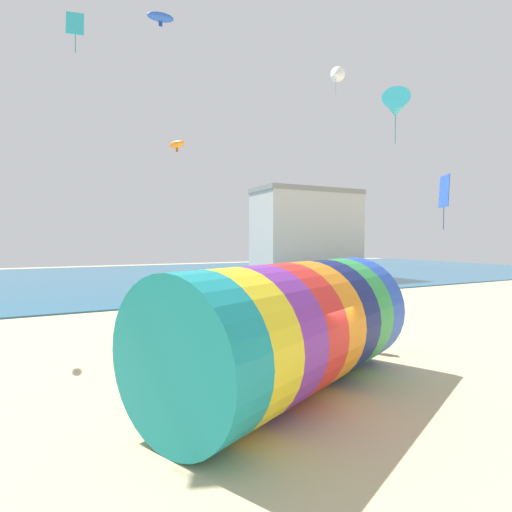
{
  "coord_description": "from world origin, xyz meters",
  "views": [
    {
      "loc": [
        -5.63,
        -8.63,
        4.22
      ],
      "look_at": [
        0.09,
        2.65,
        3.7
      ],
      "focal_mm": 28.0,
      "sensor_mm": 36.0,
      "label": 1
    }
  ],
  "objects_px": {
    "giant_inflatable_tube": "(289,328)",
    "kite_cyan_delta": "(396,107)",
    "kite_blue_parafoil": "(160,17)",
    "kite_blue_diamond": "(444,192)",
    "kite_white_delta": "(336,74)",
    "kite_orange_parafoil": "(177,144)",
    "bystander_near_water": "(314,295)",
    "kite_cyan_diamond": "(75,24)",
    "kite_handler": "(367,330)",
    "bystander_mid_beach": "(232,311)"
  },
  "relations": [
    {
      "from": "kite_blue_parafoil",
      "to": "kite_blue_diamond",
      "type": "height_order",
      "value": "kite_blue_parafoil"
    },
    {
      "from": "kite_handler",
      "to": "bystander_mid_beach",
      "type": "bearing_deg",
      "value": 117.85
    },
    {
      "from": "bystander_mid_beach",
      "to": "kite_cyan_delta",
      "type": "bearing_deg",
      "value": -35.0
    },
    {
      "from": "kite_blue_diamond",
      "to": "bystander_near_water",
      "type": "distance_m",
      "value": 9.38
    },
    {
      "from": "kite_cyan_delta",
      "to": "kite_blue_diamond",
      "type": "bearing_deg",
      "value": -10.9
    },
    {
      "from": "kite_handler",
      "to": "kite_cyan_diamond",
      "type": "bearing_deg",
      "value": 142.6
    },
    {
      "from": "kite_white_delta",
      "to": "kite_orange_parafoil",
      "type": "bearing_deg",
      "value": 179.9
    },
    {
      "from": "kite_cyan_delta",
      "to": "kite_white_delta",
      "type": "bearing_deg",
      "value": 76.49
    },
    {
      "from": "kite_white_delta",
      "to": "kite_blue_parafoil",
      "type": "height_order",
      "value": "kite_blue_parafoil"
    },
    {
      "from": "bystander_near_water",
      "to": "kite_cyan_diamond",
      "type": "bearing_deg",
      "value": -175.05
    },
    {
      "from": "kite_white_delta",
      "to": "kite_blue_diamond",
      "type": "height_order",
      "value": "kite_white_delta"
    },
    {
      "from": "kite_orange_parafoil",
      "to": "kite_handler",
      "type": "bearing_deg",
      "value": -56.18
    },
    {
      "from": "kite_handler",
      "to": "kite_white_delta",
      "type": "bearing_deg",
      "value": 59.93
    },
    {
      "from": "kite_white_delta",
      "to": "kite_cyan_delta",
      "type": "relative_size",
      "value": 0.73
    },
    {
      "from": "kite_orange_parafoil",
      "to": "kite_cyan_diamond",
      "type": "height_order",
      "value": "kite_cyan_diamond"
    },
    {
      "from": "kite_handler",
      "to": "bystander_near_water",
      "type": "relative_size",
      "value": 0.95
    },
    {
      "from": "bystander_near_water",
      "to": "bystander_mid_beach",
      "type": "relative_size",
      "value": 1.02
    },
    {
      "from": "kite_white_delta",
      "to": "bystander_near_water",
      "type": "distance_m",
      "value": 13.01
    },
    {
      "from": "kite_handler",
      "to": "bystander_mid_beach",
      "type": "height_order",
      "value": "bystander_mid_beach"
    },
    {
      "from": "kite_blue_parafoil",
      "to": "kite_blue_diamond",
      "type": "bearing_deg",
      "value": -31.59
    },
    {
      "from": "giant_inflatable_tube",
      "to": "kite_cyan_diamond",
      "type": "relative_size",
      "value": 5.41
    },
    {
      "from": "kite_cyan_delta",
      "to": "kite_blue_parafoil",
      "type": "distance_m",
      "value": 11.79
    },
    {
      "from": "kite_cyan_delta",
      "to": "kite_cyan_diamond",
      "type": "distance_m",
      "value": 14.04
    },
    {
      "from": "kite_cyan_diamond",
      "to": "bystander_near_water",
      "type": "distance_m",
      "value": 17.98
    },
    {
      "from": "giant_inflatable_tube",
      "to": "kite_white_delta",
      "type": "xyz_separation_m",
      "value": [
        9.08,
        9.66,
        12.03
      ]
    },
    {
      "from": "kite_cyan_delta",
      "to": "kite_blue_parafoil",
      "type": "relative_size",
      "value": 1.84
    },
    {
      "from": "kite_handler",
      "to": "kite_blue_diamond",
      "type": "xyz_separation_m",
      "value": [
        5.52,
        1.06,
        5.57
      ]
    },
    {
      "from": "kite_cyan_diamond",
      "to": "kite_handler",
      "type": "bearing_deg",
      "value": -37.4
    },
    {
      "from": "kite_white_delta",
      "to": "kite_cyan_delta",
      "type": "distance_m",
      "value": 7.27
    },
    {
      "from": "kite_white_delta",
      "to": "kite_cyan_delta",
      "type": "height_order",
      "value": "kite_white_delta"
    },
    {
      "from": "kite_white_delta",
      "to": "kite_cyan_diamond",
      "type": "xyz_separation_m",
      "value": [
        -13.87,
        -0.32,
        -0.6
      ]
    },
    {
      "from": "kite_blue_parafoil",
      "to": "kite_blue_diamond",
      "type": "xyz_separation_m",
      "value": [
        11.24,
        -6.91,
        -8.4
      ]
    },
    {
      "from": "giant_inflatable_tube",
      "to": "kite_cyan_delta",
      "type": "bearing_deg",
      "value": 25.57
    },
    {
      "from": "kite_cyan_delta",
      "to": "kite_blue_diamond",
      "type": "height_order",
      "value": "kite_cyan_delta"
    },
    {
      "from": "kite_blue_parafoil",
      "to": "bystander_mid_beach",
      "type": "distance_m",
      "value": 14.38
    },
    {
      "from": "kite_orange_parafoil",
      "to": "bystander_near_water",
      "type": "xyz_separation_m",
      "value": [
        8.61,
        0.79,
        -7.92
      ]
    },
    {
      "from": "giant_inflatable_tube",
      "to": "kite_blue_diamond",
      "type": "distance_m",
      "value": 11.64
    },
    {
      "from": "kite_handler",
      "to": "kite_white_delta",
      "type": "xyz_separation_m",
      "value": [
        4.38,
        7.57,
        13.01
      ]
    },
    {
      "from": "kite_handler",
      "to": "kite_cyan_delta",
      "type": "relative_size",
      "value": 0.68
    },
    {
      "from": "kite_cyan_diamond",
      "to": "kite_blue_diamond",
      "type": "height_order",
      "value": "kite_cyan_diamond"
    },
    {
      "from": "kite_white_delta",
      "to": "bystander_near_water",
      "type": "relative_size",
      "value": 1.03
    },
    {
      "from": "kite_blue_parafoil",
      "to": "kite_blue_diamond",
      "type": "distance_m",
      "value": 15.64
    },
    {
      "from": "kite_cyan_delta",
      "to": "bystander_mid_beach",
      "type": "xyz_separation_m",
      "value": [
        -5.97,
        4.18,
        -9.15
      ]
    },
    {
      "from": "kite_handler",
      "to": "kite_blue_parafoil",
      "type": "xyz_separation_m",
      "value": [
        -5.72,
        7.98,
        13.97
      ]
    },
    {
      "from": "kite_cyan_delta",
      "to": "kite_handler",
      "type": "bearing_deg",
      "value": -152.05
    },
    {
      "from": "kite_orange_parafoil",
      "to": "bystander_mid_beach",
      "type": "height_order",
      "value": "kite_orange_parafoil"
    },
    {
      "from": "kite_blue_diamond",
      "to": "kite_white_delta",
      "type": "bearing_deg",
      "value": 99.92
    },
    {
      "from": "kite_cyan_diamond",
      "to": "kite_white_delta",
      "type": "bearing_deg",
      "value": 1.32
    },
    {
      "from": "kite_cyan_delta",
      "to": "bystander_near_water",
      "type": "xyz_separation_m",
      "value": [
        0.59,
        6.82,
        -9.13
      ]
    },
    {
      "from": "giant_inflatable_tube",
      "to": "bystander_near_water",
      "type": "xyz_separation_m",
      "value": [
        8.23,
        10.47,
        -0.93
      ]
    }
  ]
}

